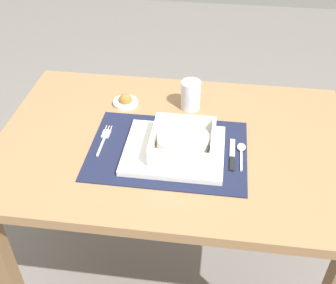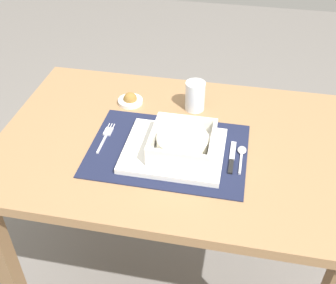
{
  "view_description": "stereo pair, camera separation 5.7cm",
  "coord_description": "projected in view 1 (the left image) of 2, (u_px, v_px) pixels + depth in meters",
  "views": [
    {
      "loc": [
        0.11,
        -0.93,
        1.48
      ],
      "look_at": [
        -0.01,
        -0.05,
        0.77
      ],
      "focal_mm": 45.32,
      "sensor_mm": 36.0,
      "label": 1
    },
    {
      "loc": [
        0.17,
        -0.92,
        1.48
      ],
      "look_at": [
        -0.01,
        -0.05,
        0.77
      ],
      "focal_mm": 45.32,
      "sensor_mm": 36.0,
      "label": 2
    }
  ],
  "objects": [
    {
      "name": "dining_table",
      "position": [
        173.0,
        169.0,
        1.27
      ],
      "size": [
        1.0,
        0.66,
        0.74
      ],
      "color": "#936D47",
      "rests_on": "ground"
    },
    {
      "name": "placemat",
      "position": [
        168.0,
        150.0,
        1.16
      ],
      "size": [
        0.43,
        0.31,
        0.0
      ],
      "primitive_type": "cube",
      "color": "#191E38",
      "rests_on": "dining_table"
    },
    {
      "name": "serving_plate",
      "position": [
        174.0,
        150.0,
        1.15
      ],
      "size": [
        0.27,
        0.23,
        0.02
      ],
      "primitive_type": "cube",
      "color": "white",
      "rests_on": "placemat"
    },
    {
      "name": "porridge_bowl",
      "position": [
        183.0,
        142.0,
        1.12
      ],
      "size": [
        0.17,
        0.17,
        0.06
      ],
      "color": "white",
      "rests_on": "serving_plate"
    },
    {
      "name": "fork",
      "position": [
        105.0,
        138.0,
        1.2
      ],
      "size": [
        0.02,
        0.14,
        0.0
      ],
      "rotation": [
        0.0,
        0.0,
        -0.0
      ],
      "color": "silver",
      "rests_on": "placemat"
    },
    {
      "name": "spoon",
      "position": [
        241.0,
        150.0,
        1.15
      ],
      "size": [
        0.02,
        0.11,
        0.01
      ],
      "rotation": [
        0.0,
        0.0,
        0.02
      ],
      "color": "silver",
      "rests_on": "placemat"
    },
    {
      "name": "butter_knife",
      "position": [
        232.0,
        156.0,
        1.13
      ],
      "size": [
        0.01,
        0.13,
        0.01
      ],
      "rotation": [
        0.0,
        0.0,
        0.06
      ],
      "color": "black",
      "rests_on": "placemat"
    },
    {
      "name": "drinking_glass",
      "position": [
        191.0,
        96.0,
        1.3
      ],
      "size": [
        0.06,
        0.06,
        0.09
      ],
      "color": "white",
      "rests_on": "dining_table"
    },
    {
      "name": "condiment_saucer",
      "position": [
        125.0,
        101.0,
        1.33
      ],
      "size": [
        0.08,
        0.08,
        0.04
      ],
      "color": "white",
      "rests_on": "dining_table"
    }
  ]
}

